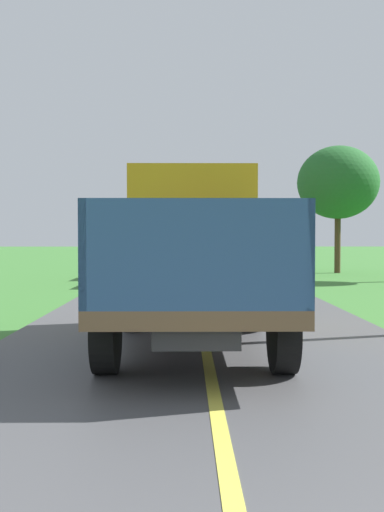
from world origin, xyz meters
name	(u,v)px	position (x,y,z in m)	size (l,w,h in m)	color
banana_truck_near	(192,251)	(-0.19, 9.12, 1.47)	(2.38, 5.82, 2.80)	#2D2D30
banana_truck_far	(176,242)	(-0.67, 23.36, 1.47)	(2.38, 5.81, 2.80)	#2D2D30
roadside_tree_mid_right	(338,183)	(6.76, 27.76, 4.18)	(3.75, 3.75, 5.88)	#4C3823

